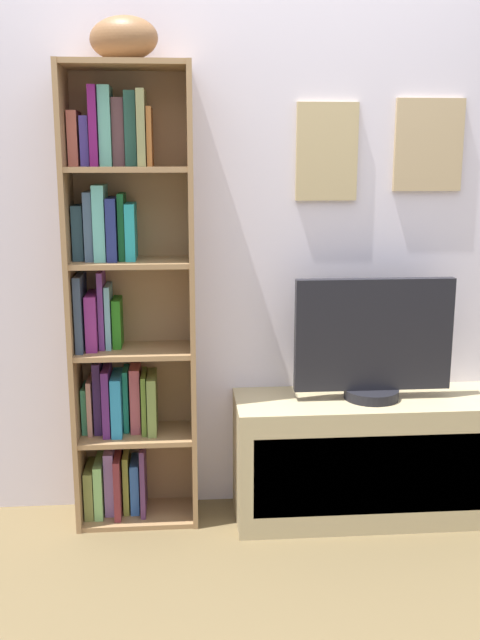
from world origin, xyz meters
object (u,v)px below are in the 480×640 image
bookshelf (122,308)px  tv_stand (369,457)px  television (374,341)px  football (124,38)px

bookshelf → tv_stand: (0.99, -0.09, -0.63)m
tv_stand → television: (0.00, 0.00, 0.49)m
bookshelf → football: bearing=-34.3°
tv_stand → television: bearing=90.0°
football → television: size_ratio=0.41×
bookshelf → tv_stand: 1.18m
bookshelf → tv_stand: size_ratio=1.64×
football → bookshelf: bearing=145.7°
bookshelf → tv_stand: bookshelf is taller
tv_stand → bookshelf: bearing=175.1°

